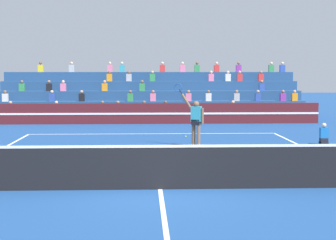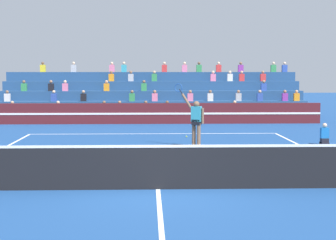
{
  "view_description": "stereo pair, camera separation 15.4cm",
  "coord_description": "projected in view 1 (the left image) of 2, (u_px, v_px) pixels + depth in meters",
  "views": [
    {
      "loc": [
        -0.37,
        -13.07,
        2.78
      ],
      "look_at": [
        0.46,
        6.34,
        1.1
      ],
      "focal_mm": 60.0,
      "sensor_mm": 36.0,
      "label": 1
    },
    {
      "loc": [
        -0.22,
        -13.08,
        2.78
      ],
      "look_at": [
        0.46,
        6.34,
        1.1
      ],
      "focal_mm": 60.0,
      "sensor_mm": 36.0,
      "label": 2
    }
  ],
  "objects": [
    {
      "name": "bleacher_stand",
      "position": [
        150.0,
        101.0,
        33.62
      ],
      "size": [
        17.7,
        4.75,
        3.38
      ],
      "color": "navy",
      "rests_on": "ground"
    },
    {
      "name": "tennis_ball",
      "position": [
        186.0,
        137.0,
        23.75
      ],
      "size": [
        0.07,
        0.07,
        0.07
      ],
      "primitive_type": "sphere",
      "color": "#C6DB33",
      "rests_on": "ground"
    },
    {
      "name": "ball_kid_courtside",
      "position": [
        324.0,
        136.0,
        21.23
      ],
      "size": [
        0.3,
        0.36,
        0.84
      ],
      "color": "black",
      "rests_on": "ground"
    },
    {
      "name": "ground_plane",
      "position": [
        160.0,
        189.0,
        13.27
      ],
      "size": [
        120.0,
        120.0,
        0.0
      ],
      "primitive_type": "plane",
      "color": "navy"
    },
    {
      "name": "tennis_net",
      "position": [
        160.0,
        167.0,
        13.22
      ],
      "size": [
        12.0,
        0.1,
        1.1
      ],
      "color": "slate",
      "rests_on": "ground"
    },
    {
      "name": "tennis_player",
      "position": [
        196.0,
        121.0,
        20.47
      ],
      "size": [
        1.1,
        0.64,
        2.41
      ],
      "color": "brown",
      "rests_on": "ground"
    },
    {
      "name": "sponsor_banner_wall",
      "position": [
        151.0,
        114.0,
        29.87
      ],
      "size": [
        18.0,
        0.26,
        1.1
      ],
      "color": "#51191E",
      "rests_on": "ground"
    },
    {
      "name": "court_lines",
      "position": [
        160.0,
        189.0,
        13.27
      ],
      "size": [
        11.1,
        23.9,
        0.01
      ],
      "color": "white",
      "rests_on": "ground"
    }
  ]
}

